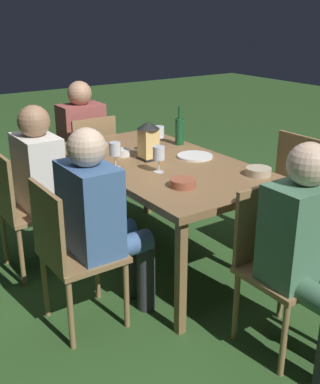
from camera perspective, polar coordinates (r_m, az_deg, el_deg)
name	(u,v)px	position (r m, az deg, el deg)	size (l,w,h in m)	color
ground_plane	(160,258)	(3.57, 0.00, -7.88)	(16.00, 16.00, 0.00)	#2D5123
dining_table	(160,169)	(3.30, 0.00, 2.73)	(1.69, 0.92, 0.75)	olive
chair_side_right_a	(70,250)	(2.69, -10.61, -6.80)	(0.42, 0.40, 0.87)	#937047
person_in_blue	(101,217)	(2.69, -7.03, -2.91)	(0.38, 0.47, 1.15)	#426699
chair_side_right_b	(23,206)	(3.34, -15.99, -1.63)	(0.42, 0.40, 0.87)	#937047
person_in_cream	(48,179)	(3.35, -13.10, 1.47)	(0.38, 0.47, 1.15)	white
chair_side_left_a	(285,189)	(3.64, 14.63, 0.38)	(0.42, 0.40, 0.87)	#937047
chair_head_near	(277,260)	(2.62, 13.73, -7.81)	(0.40, 0.42, 0.87)	#937047
person_in_green	(310,248)	(2.44, 17.41, -6.38)	(0.48, 0.38, 1.15)	#4C7A5B
chair_head_far	(90,160)	(4.26, -8.33, 3.84)	(0.40, 0.42, 0.87)	#937047
person_in_rust	(79,138)	(4.39, -9.58, 6.33)	(0.48, 0.38, 1.15)	#9E4C47
lantern_centerpiece	(148,138)	(3.29, -1.38, 6.37)	(0.15, 0.15, 0.27)	black
green_bottle_on_table	(180,130)	(3.68, 2.34, 7.30)	(0.07, 0.07, 0.29)	#195128
wine_glass_a	(159,154)	(3.02, -0.15, 4.49)	(0.08, 0.08, 0.17)	silver
wine_glass_b	(159,133)	(3.56, -0.12, 7.00)	(0.08, 0.08, 0.17)	silver
wine_glass_c	(153,137)	(3.45, -0.86, 6.58)	(0.08, 0.08, 0.17)	silver
wine_glass_d	(115,150)	(3.13, -5.36, 4.96)	(0.08, 0.08, 0.17)	silver
plate_a	(94,145)	(3.69, -7.89, 5.55)	(0.21, 0.21, 0.01)	white
plate_b	(195,156)	(3.38, 4.16, 4.27)	(0.25, 0.25, 0.01)	white
bowl_olives	(183,183)	(2.80, 2.74, 1.12)	(0.15, 0.15, 0.05)	#9E5138
bowl_bread	(258,171)	(3.06, 11.60, 2.44)	(0.16, 0.16, 0.05)	#BCAD8E
bowl_salad	(123,152)	(3.41, -4.46, 4.72)	(0.12, 0.12, 0.05)	silver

